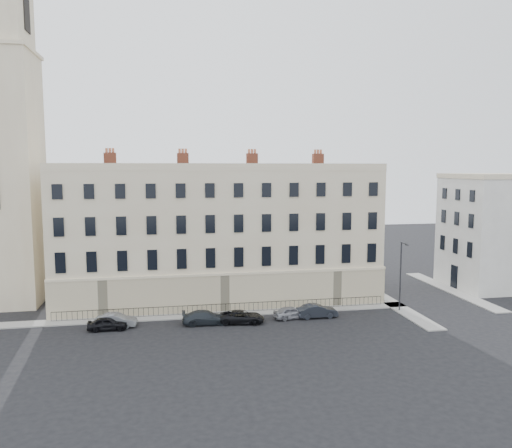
{
  "coord_description": "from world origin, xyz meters",
  "views": [
    {
      "loc": [
        -12.07,
        -45.74,
        15.37
      ],
      "look_at": [
        -1.89,
        10.0,
        8.93
      ],
      "focal_mm": 35.0,
      "sensor_mm": 36.0,
      "label": 1
    }
  ],
  "objects_px": {
    "car_b": "(116,320)",
    "streetlamp": "(401,273)",
    "car_e": "(292,312)",
    "car_d": "(242,317)",
    "car_c": "(206,317)",
    "car_f": "(317,311)",
    "car_a": "(107,324)"
  },
  "relations": [
    {
      "from": "car_b",
      "to": "streetlamp",
      "type": "bearing_deg",
      "value": -82.33
    },
    {
      "from": "car_e",
      "to": "car_d",
      "type": "bearing_deg",
      "value": 87.45
    },
    {
      "from": "car_c",
      "to": "car_f",
      "type": "xyz_separation_m",
      "value": [
        11.43,
        0.14,
        0.01
      ]
    },
    {
      "from": "car_d",
      "to": "car_e",
      "type": "bearing_deg",
      "value": -75.2
    },
    {
      "from": "car_b",
      "to": "streetlamp",
      "type": "relative_size",
      "value": 0.52
    },
    {
      "from": "car_a",
      "to": "car_d",
      "type": "xyz_separation_m",
      "value": [
        12.88,
        -0.15,
        -0.01
      ]
    },
    {
      "from": "car_a",
      "to": "car_b",
      "type": "distance_m",
      "value": 1.13
    },
    {
      "from": "car_d",
      "to": "car_e",
      "type": "height_order",
      "value": "car_e"
    },
    {
      "from": "car_b",
      "to": "car_c",
      "type": "bearing_deg",
      "value": -87.11
    },
    {
      "from": "car_a",
      "to": "streetlamp",
      "type": "distance_m",
      "value": 30.4
    },
    {
      "from": "car_c",
      "to": "car_f",
      "type": "relative_size",
      "value": 1.11
    },
    {
      "from": "car_e",
      "to": "car_b",
      "type": "bearing_deg",
      "value": 79.82
    },
    {
      "from": "car_a",
      "to": "car_e",
      "type": "relative_size",
      "value": 0.99
    },
    {
      "from": "car_a",
      "to": "car_e",
      "type": "xyz_separation_m",
      "value": [
        18.11,
        0.4,
        0.01
      ]
    },
    {
      "from": "car_a",
      "to": "car_d",
      "type": "relative_size",
      "value": 0.82
    },
    {
      "from": "car_a",
      "to": "car_f",
      "type": "distance_m",
      "value": 20.78
    },
    {
      "from": "car_f",
      "to": "streetlamp",
      "type": "xyz_separation_m",
      "value": [
        9.4,
        0.52,
        3.5
      ]
    },
    {
      "from": "car_e",
      "to": "streetlamp",
      "type": "distance_m",
      "value": 12.58
    },
    {
      "from": "car_c",
      "to": "car_d",
      "type": "bearing_deg",
      "value": -93.24
    },
    {
      "from": "car_a",
      "to": "car_e",
      "type": "distance_m",
      "value": 18.12
    },
    {
      "from": "car_a",
      "to": "streetlamp",
      "type": "xyz_separation_m",
      "value": [
        30.18,
        0.79,
        3.56
      ]
    },
    {
      "from": "car_b",
      "to": "car_c",
      "type": "height_order",
      "value": "car_c"
    },
    {
      "from": "car_a",
      "to": "car_c",
      "type": "height_order",
      "value": "car_c"
    },
    {
      "from": "car_b",
      "to": "car_c",
      "type": "xyz_separation_m",
      "value": [
        8.65,
        -0.75,
        0.02
      ]
    },
    {
      "from": "car_d",
      "to": "streetlamp",
      "type": "relative_size",
      "value": 0.59
    },
    {
      "from": "car_e",
      "to": "car_a",
      "type": "bearing_deg",
      "value": 82.69
    },
    {
      "from": "car_c",
      "to": "car_b",
      "type": "bearing_deg",
      "value": 86.45
    },
    {
      "from": "car_c",
      "to": "streetlamp",
      "type": "relative_size",
      "value": 0.62
    },
    {
      "from": "car_a",
      "to": "car_b",
      "type": "relative_size",
      "value": 0.93
    },
    {
      "from": "car_a",
      "to": "car_c",
      "type": "relative_size",
      "value": 0.79
    },
    {
      "from": "car_a",
      "to": "car_d",
      "type": "height_order",
      "value": "car_a"
    },
    {
      "from": "car_c",
      "to": "car_f",
      "type": "distance_m",
      "value": 11.43
    }
  ]
}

